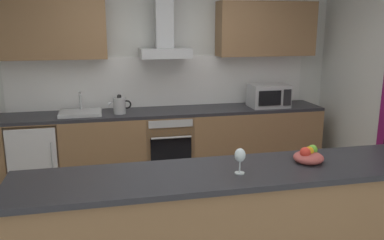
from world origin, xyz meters
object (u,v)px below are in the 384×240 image
object	(u,v)px
sink	(81,112)
wine_glass	(240,156)
oven	(167,144)
range_hood	(164,39)
fruit_bowl	(309,156)
refrigerator	(36,155)
microwave	(269,96)
kettle	(120,105)

from	to	relation	value
sink	wine_glass	world-z (taller)	sink
oven	range_hood	size ratio (longest dim) A/B	1.11
wine_glass	fruit_bowl	xyz separation A→B (m)	(0.57, 0.11, -0.08)
refrigerator	range_hood	size ratio (longest dim) A/B	1.18
microwave	fruit_bowl	bearing A→B (deg)	-106.27
refrigerator	range_hood	distance (m)	2.11
microwave	range_hood	size ratio (longest dim) A/B	0.69
fruit_bowl	range_hood	bearing A→B (deg)	105.29
refrigerator	fruit_bowl	distance (m)	3.33
range_hood	wine_glass	size ratio (longest dim) A/B	4.05
wine_glass	range_hood	bearing A→B (deg)	92.43
refrigerator	range_hood	xyz separation A→B (m)	(1.61, 0.13, 1.36)
kettle	sink	bearing A→B (deg)	174.54
oven	microwave	world-z (taller)	microwave
sink	range_hood	xyz separation A→B (m)	(1.06, 0.12, 0.86)
oven	microwave	size ratio (longest dim) A/B	1.60
range_hood	fruit_bowl	bearing A→B (deg)	-74.71
oven	kettle	xyz separation A→B (m)	(-0.59, -0.03, 0.55)
range_hood	fruit_bowl	xyz separation A→B (m)	(0.68, -2.48, -0.77)
oven	fruit_bowl	size ratio (longest dim) A/B	3.64
refrigerator	fruit_bowl	world-z (taller)	fruit_bowl
refrigerator	microwave	distance (m)	3.03
wine_glass	kettle	bearing A→B (deg)	106.06
oven	sink	world-z (taller)	sink
microwave	range_hood	xyz separation A→B (m)	(-1.36, 0.16, 0.74)
oven	microwave	xyz separation A→B (m)	(1.36, -0.03, 0.59)
oven	microwave	distance (m)	1.48
kettle	fruit_bowl	size ratio (longest dim) A/B	1.31
oven	range_hood	xyz separation A→B (m)	(0.00, 0.13, 1.33)
microwave	wine_glass	xyz separation A→B (m)	(-1.25, -2.43, 0.04)
oven	wine_glass	xyz separation A→B (m)	(0.11, -2.46, 0.63)
refrigerator	microwave	bearing A→B (deg)	-0.49
range_hood	microwave	bearing A→B (deg)	-6.61
range_hood	wine_glass	bearing A→B (deg)	-87.57
range_hood	sink	bearing A→B (deg)	-173.60
refrigerator	range_hood	bearing A→B (deg)	4.71
kettle	microwave	bearing A→B (deg)	0.17
range_hood	wine_glass	distance (m)	2.69
refrigerator	kettle	bearing A→B (deg)	-1.75
microwave	sink	bearing A→B (deg)	179.08
oven	wine_glass	size ratio (longest dim) A/B	4.50
oven	microwave	bearing A→B (deg)	-1.18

